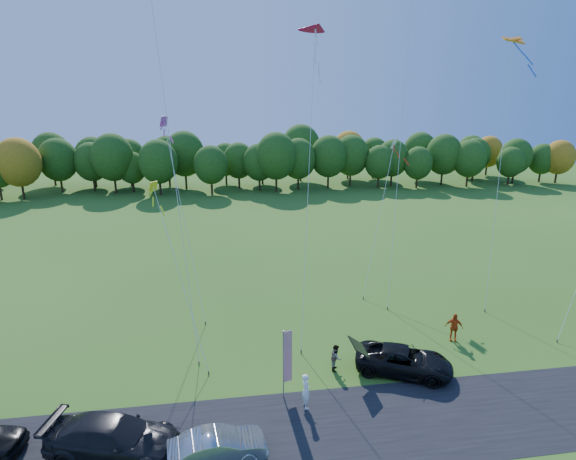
{
  "coord_description": "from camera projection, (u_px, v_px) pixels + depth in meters",
  "views": [
    {
      "loc": [
        -4.01,
        -21.34,
        15.12
      ],
      "look_at": [
        0.0,
        6.0,
        7.0
      ],
      "focal_mm": 28.0,
      "sensor_mm": 36.0,
      "label": 1
    }
  ],
  "objects": [
    {
      "name": "ground",
      "position": [
        304.0,
        380.0,
        25.08
      ],
      "size": [
        160.0,
        160.0,
        0.0
      ],
      "primitive_type": "plane",
      "color": "#325C18"
    },
    {
      "name": "asphalt_strip",
      "position": [
        319.0,
        430.0,
        21.29
      ],
      "size": [
        90.0,
        6.0,
        0.01
      ],
      "primitive_type": "cube",
      "color": "black",
      "rests_on": "ground"
    },
    {
      "name": "tree_line",
      "position": [
        247.0,
        190.0,
        77.29
      ],
      "size": [
        116.0,
        12.0,
        10.0
      ],
      "primitive_type": null,
      "color": "#1E4711",
      "rests_on": "ground"
    },
    {
      "name": "black_suv",
      "position": [
        404.0,
        360.0,
        25.6
      ],
      "size": [
        5.98,
        4.51,
        1.51
      ],
      "primitive_type": "imported",
      "rotation": [
        0.0,
        0.0,
        1.15
      ],
      "color": "black",
      "rests_on": "ground"
    },
    {
      "name": "silver_sedan",
      "position": [
        217.0,
        447.0,
        19.31
      ],
      "size": [
        4.39,
        2.05,
        1.39
      ],
      "primitive_type": "imported",
      "rotation": [
        0.0,
        0.0,
        1.71
      ],
      "color": "#9C9DA0",
      "rests_on": "ground"
    },
    {
      "name": "dark_truck_a",
      "position": [
        114.0,
        438.0,
        19.61
      ],
      "size": [
        6.3,
        3.75,
        1.71
      ],
      "primitive_type": "imported",
      "rotation": [
        0.0,
        0.0,
        1.33
      ],
      "color": "black",
      "rests_on": "ground"
    },
    {
      "name": "person_tailgate_a",
      "position": [
        306.0,
        391.0,
        22.63
      ],
      "size": [
        0.55,
        0.75,
        1.9
      ],
      "primitive_type": "imported",
      "rotation": [
        0.0,
        0.0,
        1.72
      ],
      "color": "white",
      "rests_on": "ground"
    },
    {
      "name": "person_tailgate_b",
      "position": [
        336.0,
        357.0,
        25.87
      ],
      "size": [
        0.79,
        0.9,
        1.56
      ],
      "primitive_type": "imported",
      "rotation": [
        0.0,
        0.0,
        1.27
      ],
      "color": "gray",
      "rests_on": "ground"
    },
    {
      "name": "person_east",
      "position": [
        454.0,
        327.0,
        28.94
      ],
      "size": [
        1.2,
        0.86,
        1.89
      ],
      "primitive_type": "imported",
      "rotation": [
        0.0,
        0.0,
        -0.4
      ],
      "color": "#C64612",
      "rests_on": "ground"
    },
    {
      "name": "feather_flag",
      "position": [
        287.0,
        356.0,
        23.1
      ],
      "size": [
        0.5,
        0.22,
        3.89
      ],
      "color": "#999999",
      "rests_on": "ground"
    },
    {
      "name": "kite_delta_blue",
      "position": [
        162.0,
        85.0,
        26.01
      ],
      "size": [
        4.28,
        9.7,
        32.17
      ],
      "color": "#4C3F33",
      "rests_on": "ground"
    },
    {
      "name": "kite_parafoil_orange",
      "position": [
        404.0,
        96.0,
        35.54
      ],
      "size": [
        7.36,
        13.29,
        31.06
      ],
      "color": "#4C3F33",
      "rests_on": "ground"
    },
    {
      "name": "kite_delta_red",
      "position": [
        309.0,
        175.0,
        29.17
      ],
      "size": [
        3.48,
        9.39,
        21.02
      ],
      "color": "#4C3F33",
      "rests_on": "ground"
    },
    {
      "name": "kite_parafoil_rainbow",
      "position": [
        500.0,
        170.0,
        33.93
      ],
      "size": [
        5.78,
        7.58,
        20.09
      ],
      "color": "#4C3F33",
      "rests_on": "ground"
    },
    {
      "name": "kite_diamond_yellow",
      "position": [
        180.0,
        275.0,
        26.37
      ],
      "size": [
        3.53,
        5.64,
        10.64
      ],
      "color": "#4C3F33",
      "rests_on": "ground"
    },
    {
      "name": "kite_diamond_white",
      "position": [
        380.0,
        216.0,
        36.96
      ],
      "size": [
        5.03,
        7.25,
        12.26
      ],
      "color": "#4C3F33",
      "rests_on": "ground"
    },
    {
      "name": "kite_diamond_pink",
      "position": [
        184.0,
        218.0,
        32.24
      ],
      "size": [
        3.22,
        7.11,
        14.25
      ],
      "color": "#4C3F33",
      "rests_on": "ground"
    }
  ]
}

